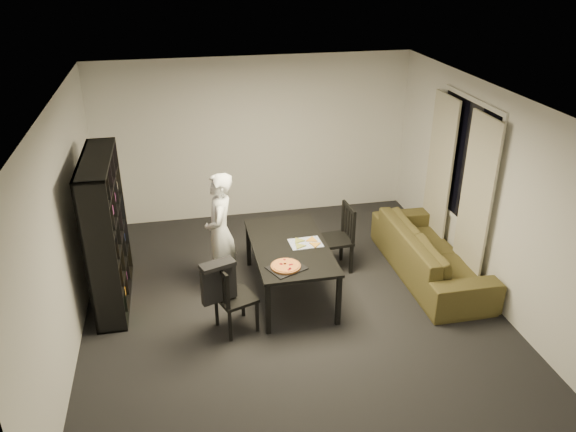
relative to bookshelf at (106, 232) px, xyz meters
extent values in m
cube|color=black|center=(2.16, -0.60, -0.95)|extent=(5.00, 5.50, 0.01)
cube|color=white|center=(2.16, -0.60, 1.65)|extent=(5.00, 5.50, 0.01)
cube|color=silver|center=(2.16, 2.15, 0.35)|extent=(5.00, 0.01, 2.60)
cube|color=silver|center=(2.16, -3.35, 0.35)|extent=(5.00, 0.01, 2.60)
cube|color=silver|center=(-0.34, -0.60, 0.35)|extent=(0.01, 5.50, 2.60)
cube|color=silver|center=(4.66, -0.60, 0.35)|extent=(0.01, 5.50, 2.60)
cube|color=black|center=(4.64, 0.00, 0.55)|extent=(0.02, 1.40, 1.60)
cube|color=white|center=(4.64, 0.00, 0.55)|extent=(0.03, 1.52, 1.72)
cube|color=#BDB8A1|center=(4.56, -0.52, 0.20)|extent=(0.03, 0.70, 2.25)
cube|color=#BDB8A1|center=(4.56, 0.52, 0.20)|extent=(0.03, 0.70, 2.25)
cube|color=black|center=(0.00, 0.00, 0.00)|extent=(0.35, 1.50, 1.90)
cube|color=black|center=(2.20, -0.31, -0.27)|extent=(0.93, 1.68, 0.04)
cube|color=black|center=(1.78, -1.11, -0.62)|extent=(0.06, 0.06, 0.66)
cube|color=black|center=(2.62, -1.11, -0.62)|extent=(0.06, 0.06, 0.66)
cube|color=black|center=(1.78, 0.48, -0.62)|extent=(0.06, 0.06, 0.66)
cube|color=black|center=(2.62, 0.48, -0.62)|extent=(0.06, 0.06, 0.66)
cube|color=black|center=(1.44, -0.94, -0.53)|extent=(0.53, 0.53, 0.04)
cube|color=black|center=(1.27, -1.00, -0.29)|extent=(0.18, 0.40, 0.44)
cube|color=black|center=(1.27, -1.00, -0.09)|extent=(0.16, 0.37, 0.05)
cube|color=black|center=(1.66, -1.04, -0.75)|extent=(0.04, 0.04, 0.40)
cube|color=black|center=(1.54, -0.71, -0.75)|extent=(0.04, 0.04, 0.40)
cube|color=black|center=(1.34, -1.16, -0.75)|extent=(0.04, 0.04, 0.40)
cube|color=black|center=(1.21, -0.83, -0.75)|extent=(0.04, 0.04, 0.40)
cube|color=black|center=(2.92, 0.14, -0.50)|extent=(0.47, 0.47, 0.04)
cube|color=black|center=(3.12, 0.16, -0.25)|extent=(0.07, 0.44, 0.47)
cube|color=black|center=(3.12, 0.16, -0.04)|extent=(0.06, 0.42, 0.05)
cube|color=black|center=(2.72, 0.32, -0.74)|extent=(0.04, 0.04, 0.42)
cube|color=black|center=(2.75, -0.06, -0.74)|extent=(0.04, 0.04, 0.42)
cube|color=black|center=(3.09, 0.34, -0.74)|extent=(0.04, 0.04, 0.42)
cube|color=black|center=(3.12, -0.03, -0.74)|extent=(0.04, 0.04, 0.42)
cube|color=black|center=(1.25, -1.01, -0.27)|extent=(0.41, 0.22, 0.44)
cube|color=black|center=(1.25, -1.01, -0.03)|extent=(0.42, 0.30, 0.05)
imported|color=white|center=(1.37, 0.03, -0.16)|extent=(0.46, 0.63, 1.58)
cube|color=black|center=(2.05, -0.87, -0.25)|extent=(0.50, 0.46, 0.01)
cylinder|color=brown|center=(2.04, -0.86, -0.23)|extent=(0.35, 0.35, 0.02)
cylinder|color=yellow|center=(2.04, -0.86, -0.21)|extent=(0.31, 0.31, 0.01)
cube|color=silver|center=(2.41, -0.32, -0.25)|extent=(0.41, 0.32, 0.01)
imported|color=#42431A|center=(4.17, -0.26, -0.62)|extent=(0.88, 2.26, 0.66)
camera|label=1|loc=(0.93, -6.35, 3.13)|focal=35.00mm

